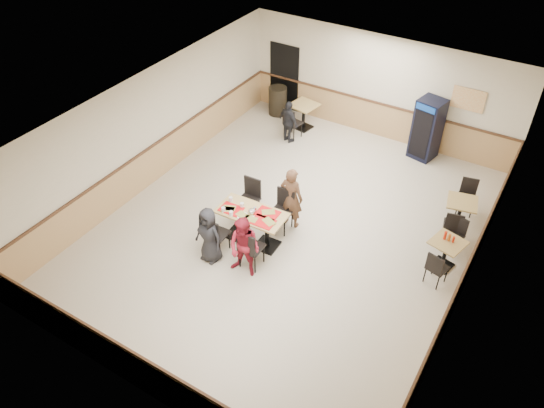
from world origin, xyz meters
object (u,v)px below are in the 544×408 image
Objects in this scene: diner_man_opposite at (291,198)px; trash_bin at (278,101)px; back_table at (304,112)px; diner_woman_left at (209,235)px; pepsi_cooler at (427,129)px; diner_woman_right at (244,247)px; main_table at (252,222)px; side_table_far at (460,210)px; side_table_near at (446,250)px; lone_diner at (289,122)px.

diner_man_opposite reaches higher than trash_bin.
diner_man_opposite is 1.84× the size of back_table.
diner_woman_left reaches higher than trash_bin.
diner_man_opposite is 0.91× the size of pepsi_cooler.
back_table is at bearing 104.29° from diner_woman_right.
main_table is 5.92m from trash_bin.
side_table_far is (4.29, 3.91, -0.20)m from diner_woman_left.
diner_woman_left reaches higher than back_table.
diner_woman_right is (0.88, 0.04, 0.05)m from diner_woman_left.
diner_woman_left is at bearing -80.80° from back_table.
side_table_far reaches higher than side_table_near.
side_table_near is 6.44m from back_table.
main_table is 1.25× the size of lone_diner.
main_table is 1.78× the size of trash_bin.
pepsi_cooler is at bearing 71.69° from diner_woman_right.
side_table_near is 7.56m from trash_bin.
diner_man_opposite is (0.03, 1.88, 0.06)m from diner_woman_right.
diner_man_opposite is (0.46, 0.96, 0.23)m from main_table.
lone_diner is 5.99m from side_table_near.
main_table is 1.07m from diner_woman_left.
pepsi_cooler reaches higher than side_table_near.
back_table is at bearing -161.83° from pepsi_cooler.
diner_woman_right is 6.55m from pepsi_cooler.
diner_man_opposite reaches higher than side_table_far.
side_table_near is 0.93× the size of back_table.
pepsi_cooler reaches higher than main_table.
trash_bin is at bearing 112.96° from main_table.
side_table_near is 0.89× the size of trash_bin.
back_table is (-0.96, 5.96, -0.16)m from diner_woman_left.
main_table is at bearing -142.44° from side_table_far.
pepsi_cooler is (3.57, 1.29, 0.23)m from lone_diner.
trash_bin is (-2.96, 6.27, -0.28)m from diner_woman_right.
lone_diner reaches higher than main_table.
diner_woman_left is 6.04m from back_table.
trash_bin reaches higher than back_table.
lone_diner is at bearing -48.31° from trash_bin.
main_table is 1.09× the size of diner_woman_right.
side_table_near is at bearing -85.35° from side_table_far.
main_table is at bearing -159.64° from side_table_near.
main_table is 5.20m from back_table.
trash_bin is (-4.68, -0.04, -0.42)m from pepsi_cooler.
side_table_near is 0.46× the size of pepsi_cooler.
pepsi_cooler is (-1.69, 2.44, 0.39)m from side_table_far.
lone_diner is (-1.85, 5.03, -0.09)m from diner_woman_right.
back_table is (0.00, 0.89, -0.11)m from lone_diner.
main_table is at bearing 128.82° from lone_diner.
diner_woman_left is 0.94× the size of diner_woman_right.
pepsi_cooler is 4.70m from trash_bin.
main_table is at bearing 69.96° from diner_woman_left.
trash_bin is at bearing 162.45° from back_table.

